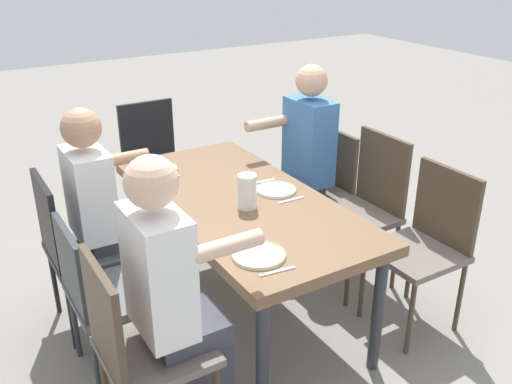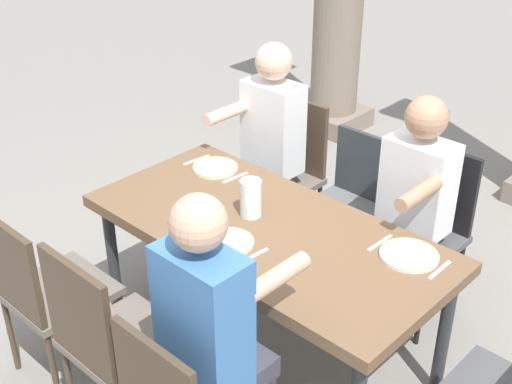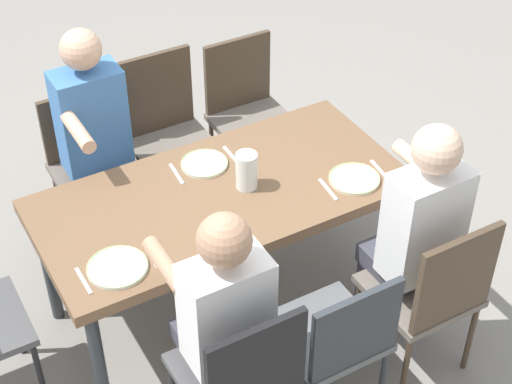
# 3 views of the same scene
# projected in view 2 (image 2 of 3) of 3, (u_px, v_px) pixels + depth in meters

# --- Properties ---
(ground_plane) EXTENTS (16.00, 16.00, 0.00)m
(ground_plane) POSITION_uv_depth(u_px,v_px,m) (265.00, 348.00, 3.55)
(ground_plane) COLOR gray
(dining_table) EXTENTS (1.74, 0.84, 0.74)m
(dining_table) POSITION_uv_depth(u_px,v_px,m) (266.00, 239.00, 3.22)
(dining_table) COLOR brown
(dining_table) RESTS_ON ground
(chair_west_north) EXTENTS (0.44, 0.44, 0.93)m
(chair_west_north) POSITION_uv_depth(u_px,v_px,m) (286.00, 166.00, 4.19)
(chair_west_north) COLOR #6A6158
(chair_west_north) RESTS_ON ground
(chair_west_south) EXTENTS (0.44, 0.44, 0.93)m
(chair_west_south) POSITION_uv_depth(u_px,v_px,m) (42.00, 287.00, 3.11)
(chair_west_south) COLOR #6A6158
(chair_west_south) RESTS_ON ground
(chair_mid_north) EXTENTS (0.44, 0.44, 0.86)m
(chair_mid_north) POSITION_uv_depth(u_px,v_px,m) (352.00, 199.00, 3.89)
(chair_mid_north) COLOR #5B5E61
(chair_mid_north) RESTS_ON ground
(chair_mid_south) EXTENTS (0.44, 0.44, 0.97)m
(chair_mid_south) POSITION_uv_depth(u_px,v_px,m) (108.00, 336.00, 2.80)
(chair_mid_south) COLOR #6A6158
(chair_mid_south) RESTS_ON ground
(chair_east_north) EXTENTS (0.44, 0.44, 0.93)m
(chair_east_north) POSITION_uv_depth(u_px,v_px,m) (424.00, 223.00, 3.61)
(chair_east_north) COLOR #4F4F50
(chair_east_north) RESTS_ON ground
(diner_woman_green) EXTENTS (0.35, 0.49, 1.34)m
(diner_woman_green) POSITION_uv_depth(u_px,v_px,m) (217.00, 336.00, 2.56)
(diner_woman_green) COLOR #3F3F4C
(diner_woman_green) RESTS_ON ground
(diner_man_white) EXTENTS (0.35, 0.49, 1.33)m
(diner_man_white) POSITION_uv_depth(u_px,v_px,m) (265.00, 148.00, 3.98)
(diner_man_white) COLOR #3F3F4C
(diner_man_white) RESTS_ON ground
(diner_guest_third) EXTENTS (0.35, 0.49, 1.27)m
(diner_guest_third) POSITION_uv_depth(u_px,v_px,m) (408.00, 211.00, 3.42)
(diner_guest_third) COLOR #3F3F4C
(diner_guest_third) RESTS_ON ground
(plate_0) EXTENTS (0.25, 0.25, 0.02)m
(plate_0) POSITION_uv_depth(u_px,v_px,m) (215.00, 168.00, 3.68)
(plate_0) COLOR silver
(plate_0) RESTS_ON dining_table
(fork_0) EXTENTS (0.04, 0.17, 0.01)m
(fork_0) POSITION_uv_depth(u_px,v_px,m) (196.00, 160.00, 3.78)
(fork_0) COLOR silver
(fork_0) RESTS_ON dining_table
(spoon_0) EXTENTS (0.03, 0.17, 0.01)m
(spoon_0) POSITION_uv_depth(u_px,v_px,m) (235.00, 178.00, 3.60)
(spoon_0) COLOR silver
(spoon_0) RESTS_ON dining_table
(plate_1) EXTENTS (0.23, 0.23, 0.02)m
(plate_1) POSITION_uv_depth(u_px,v_px,m) (229.00, 242.00, 3.05)
(plate_1) COLOR white
(plate_1) RESTS_ON dining_table
(fork_1) EXTENTS (0.02, 0.17, 0.01)m
(fork_1) POSITION_uv_depth(u_px,v_px,m) (206.00, 231.00, 3.15)
(fork_1) COLOR silver
(fork_1) RESTS_ON dining_table
(spoon_1) EXTENTS (0.03, 0.17, 0.01)m
(spoon_1) POSITION_uv_depth(u_px,v_px,m) (253.00, 256.00, 2.97)
(spoon_1) COLOR silver
(spoon_1) RESTS_ON dining_table
(plate_2) EXTENTS (0.26, 0.26, 0.02)m
(plate_2) POSITION_uv_depth(u_px,v_px,m) (409.00, 255.00, 2.96)
(plate_2) COLOR white
(plate_2) RESTS_ON dining_table
(fork_2) EXTENTS (0.02, 0.17, 0.01)m
(fork_2) POSITION_uv_depth(u_px,v_px,m) (380.00, 243.00, 3.06)
(fork_2) COLOR silver
(fork_2) RESTS_ON dining_table
(spoon_2) EXTENTS (0.02, 0.17, 0.01)m
(spoon_2) POSITION_uv_depth(u_px,v_px,m) (440.00, 270.00, 2.88)
(spoon_2) COLOR silver
(spoon_2) RESTS_ON dining_table
(water_pitcher) EXTENTS (0.10, 0.10, 0.18)m
(water_pitcher) POSITION_uv_depth(u_px,v_px,m) (251.00, 200.00, 3.23)
(water_pitcher) COLOR white
(water_pitcher) RESTS_ON dining_table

